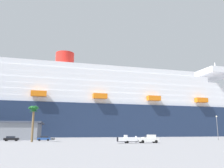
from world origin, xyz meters
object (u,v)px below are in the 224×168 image
Objects in this scene: parked_car_blue_suv at (44,138)px; pickup_truck at (149,139)px; small_boat_on_trailer at (130,139)px; parked_car_white_van at (148,138)px; street_lamp at (217,124)px; palm_tree at (34,113)px; cruise_ship at (119,108)px; parked_car_black_coupe at (11,138)px.

pickup_truck is at bearing -37.73° from parked_car_blue_suv.
small_boat_on_trailer reaches higher than parked_car_white_van.
street_lamp reaches higher than pickup_truck.
cruise_ship is at bearing 59.60° from palm_tree.
parked_car_white_van is (36.97, 1.05, 0.00)m from parked_car_blue_suv.
parked_car_black_coupe is (-71.24, 6.51, -4.79)m from street_lamp.
cruise_ship is 60.41× the size of parked_car_white_van.
street_lamp is at bearing -74.92° from cruise_ship.
cruise_ship is 79.74m from parked_car_blue_suv.
small_boat_on_trailer is (-18.02, -88.10, -16.74)m from cruise_ship.
palm_tree is at bearing -106.92° from parked_car_blue_suv.
parked_car_white_van is at bearing 14.79° from palm_tree.
small_boat_on_trailer is 1.66× the size of parked_car_blue_suv.
street_lamp is 1.91× the size of parked_car_black_coupe.
street_lamp is (32.22, 15.93, 4.58)m from pickup_truck.
parked_car_blue_suv is at bearing 142.27° from pickup_truck.
small_boat_on_trailer is 0.66× the size of palm_tree.
parked_car_white_van is (-23.91, 7.30, -4.79)m from street_lamp.
parked_car_blue_suv is at bearing 174.14° from street_lamp.
palm_tree is at bearing -177.11° from street_lamp.
small_boat_on_trailer reaches higher than parked_car_blue_suv.
palm_tree is 14.47m from parked_car_black_coupe.
parked_car_black_coupe is at bearing -179.05° from parked_car_white_van.
parked_car_black_coupe and parked_car_blue_suv have the same top height.
street_lamp is at bearing 22.89° from small_boat_on_trailer.
parked_car_white_van is at bearing 70.32° from pickup_truck.
small_boat_on_trailer is 30.09m from palm_tree.
palm_tree is 2.31× the size of parked_car_white_van.
parked_car_black_coupe is 0.99× the size of parked_car_white_van.
pickup_truck is at bearing -1.13° from small_boat_on_trailer.
pickup_truck is at bearing -29.90° from parked_car_black_coupe.
palm_tree is at bearing 158.06° from pickup_truck.
cruise_ship is at bearing 78.44° from small_boat_on_trailer.
parked_car_blue_suv and parked_car_white_van have the same top height.
cruise_ship is 39.75× the size of small_boat_on_trailer.
parked_car_black_coupe is (-51.77, -65.76, -16.88)m from cruise_ship.
parked_car_black_coupe is at bearing 178.54° from parked_car_blue_suv.
parked_car_black_coupe is at bearing 150.10° from pickup_truck.
street_lamp is at bearing -5.22° from parked_car_black_coupe.
street_lamp is at bearing 26.31° from pickup_truck.
parked_car_black_coupe is (-33.75, 22.33, -0.13)m from small_boat_on_trailer.
small_boat_on_trailer is 40.47m from parked_car_black_coupe.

